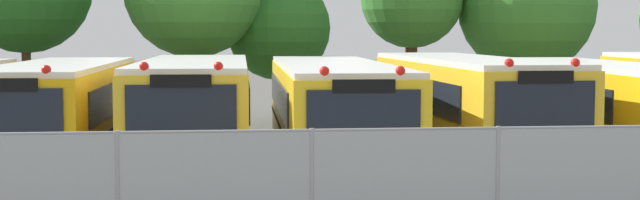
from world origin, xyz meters
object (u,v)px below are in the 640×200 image
(school_bus_4, at_px, (465,106))
(school_bus_5, at_px, (599,107))
(school_bus_2, at_px, (195,108))
(tree_5, at_px, (526,7))
(school_bus_3, at_px, (332,109))
(tree_3, at_px, (277,27))
(school_bus_1, at_px, (60,112))

(school_bus_4, relative_size, school_bus_5, 1.07)
(school_bus_2, xyz_separation_m, tree_5, (11.61, 10.23, 2.72))
(school_bus_3, xyz_separation_m, school_bus_5, (6.67, 0.00, -0.02))
(school_bus_3, height_order, school_bus_4, school_bus_4)
(school_bus_5, relative_size, tree_5, 1.48)
(school_bus_3, distance_m, tree_3, 10.45)
(school_bus_4, xyz_separation_m, tree_3, (-4.00, 10.21, 1.95))
(school_bus_4, bearing_deg, school_bus_1, -1.01)
(school_bus_1, xyz_separation_m, tree_3, (5.63, 10.31, 2.00))
(school_bus_1, relative_size, school_bus_3, 0.84)
(school_bus_3, bearing_deg, school_bus_4, -178.39)
(school_bus_1, height_order, tree_3, tree_3)
(school_bus_4, relative_size, tree_3, 2.02)
(tree_5, bearing_deg, school_bus_1, -144.35)
(tree_5, bearing_deg, school_bus_2, -138.63)
(school_bus_2, xyz_separation_m, tree_3, (2.54, 9.99, 1.98))
(school_bus_3, bearing_deg, school_bus_1, 1.86)
(school_bus_2, relative_size, tree_5, 1.53)
(school_bus_1, height_order, school_bus_2, school_bus_2)
(school_bus_1, distance_m, school_bus_3, 6.36)
(school_bus_4, bearing_deg, school_bus_3, -1.18)
(school_bus_2, relative_size, school_bus_3, 0.87)
(school_bus_2, distance_m, school_bus_4, 6.55)
(school_bus_2, height_order, school_bus_4, school_bus_4)
(school_bus_3, relative_size, tree_3, 2.23)
(school_bus_4, distance_m, school_bus_5, 3.39)
(school_bus_4, height_order, school_bus_5, school_bus_4)
(tree_3, distance_m, tree_5, 9.10)
(school_bus_2, height_order, tree_3, tree_3)
(school_bus_2, height_order, school_bus_5, school_bus_2)
(school_bus_3, bearing_deg, tree_3, -84.79)
(school_bus_3, bearing_deg, school_bus_5, -178.82)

